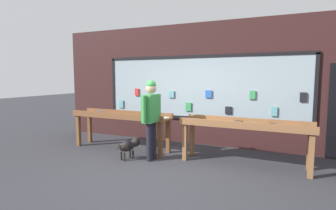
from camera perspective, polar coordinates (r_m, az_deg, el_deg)
The scene contains 6 objects.
ground_plane at distance 5.21m, azimuth -2.64°, elevation -14.11°, with size 40.00×40.00×0.00m, color #2D2D33.
shopfront_facade at distance 7.10m, azimuth 6.33°, elevation 4.38°, with size 8.28×0.29×3.22m.
display_table_left at distance 6.64m, azimuth -10.23°, elevation -3.04°, with size 2.63×0.66×0.95m.
display_table_right at distance 5.57m, azimuth 16.25°, elevation -4.96°, with size 2.63×0.69×0.94m.
person_browsing at distance 5.64m, azimuth -3.67°, elevation -1.80°, with size 0.24×0.68×1.74m.
small_dog at distance 5.90m, azimuth -8.58°, elevation -8.75°, with size 0.35×0.59×0.44m.
Camera 1 is at (2.18, -4.38, 1.79)m, focal length 28.00 mm.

